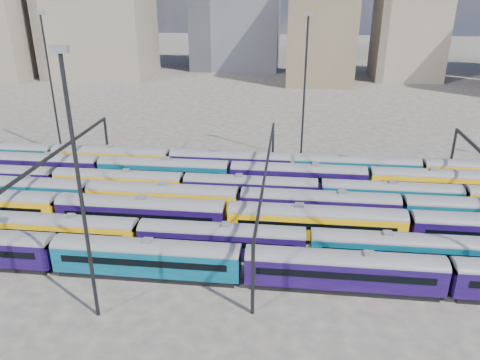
# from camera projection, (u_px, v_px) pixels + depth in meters

# --- Properties ---
(ground) EXTENTS (500.00, 500.00, 0.00)m
(ground) POSITION_uv_depth(u_px,v_px,m) (194.00, 215.00, 65.42)
(ground) COLOR #3F3A36
(ground) RESTS_ON ground
(rake_0) EXTENTS (104.99, 3.08, 5.18)m
(rake_0) POSITION_uv_depth(u_px,v_px,m) (344.00, 267.00, 48.65)
(rake_0) COLOR black
(rake_0) RESTS_ON ground
(rake_1) EXTENTS (140.04, 2.93, 4.92)m
(rake_1) POSITION_uv_depth(u_px,v_px,m) (222.00, 237.00, 54.69)
(rake_1) COLOR black
(rake_1) RESTS_ON ground
(rake_2) EXTENTS (111.17, 3.25, 5.49)m
(rake_2) POSITION_uv_depth(u_px,v_px,m) (141.00, 210.00, 60.32)
(rake_2) COLOR black
(rake_2) RESTS_ON ground
(rake_3) EXTENTS (106.89, 3.13, 5.28)m
(rake_3) POSITION_uv_depth(u_px,v_px,m) (162.00, 196.00, 64.79)
(rake_3) COLOR black
(rake_3) RESTS_ON ground
(rake_4) EXTENTS (99.11, 2.90, 4.88)m
(rake_4) POSITION_uv_depth(u_px,v_px,m) (250.00, 186.00, 68.22)
(rake_4) COLOR black
(rake_4) RESTS_ON ground
(rake_5) EXTENTS (147.96, 3.09, 5.21)m
(rake_5) POSITION_uv_depth(u_px,v_px,m) (164.00, 169.00, 74.21)
(rake_5) COLOR black
(rake_5) RESTS_ON ground
(rake_6) EXTENTS (143.57, 3.00, 5.05)m
(rake_6) POSITION_uv_depth(u_px,v_px,m) (111.00, 156.00, 79.92)
(rake_6) COLOR black
(rake_6) RESTS_ON ground
(gantry_1) EXTENTS (0.35, 40.35, 8.03)m
(gantry_1) POSITION_uv_depth(u_px,v_px,m) (51.00, 164.00, 64.85)
(gantry_1) COLOR black
(gantry_1) RESTS_ON ground
(gantry_2) EXTENTS (0.35, 40.35, 8.03)m
(gantry_2) POSITION_uv_depth(u_px,v_px,m) (266.00, 173.00, 61.73)
(gantry_2) COLOR black
(gantry_2) RESTS_ON ground
(mast_1) EXTENTS (1.40, 0.50, 25.60)m
(mast_1) POSITION_uv_depth(u_px,v_px,m) (51.00, 80.00, 83.22)
(mast_1) COLOR black
(mast_1) RESTS_ON ground
(mast_2) EXTENTS (1.40, 0.50, 25.60)m
(mast_2) POSITION_uv_depth(u_px,v_px,m) (79.00, 184.00, 40.36)
(mast_2) COLOR black
(mast_2) RESTS_ON ground
(mast_3) EXTENTS (1.40, 0.50, 25.60)m
(mast_3) POSITION_uv_depth(u_px,v_px,m) (305.00, 84.00, 80.38)
(mast_3) COLOR black
(mast_3) RESTS_ON ground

